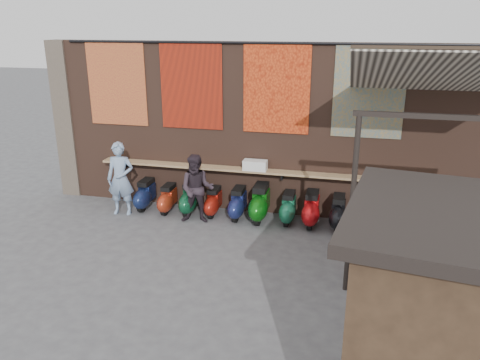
{
  "coord_description": "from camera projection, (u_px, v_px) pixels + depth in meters",
  "views": [
    {
      "loc": [
        2.0,
        -7.93,
        4.39
      ],
      "look_at": [
        -0.22,
        1.2,
        1.23
      ],
      "focal_mm": 35.0,
      "sensor_mm": 36.0,
      "label": 1
    }
  ],
  "objects": [
    {
      "name": "awning_canvas",
      "position": [
        445.0,
        74.0,
        8.06
      ],
      "size": [
        3.2,
        3.28,
        0.97
      ],
      "primitive_type": "cube",
      "rotation": [
        -0.28,
        0.0,
        0.0
      ],
      "color": "beige",
      "rests_on": "brick_wall"
    },
    {
      "name": "scooter_stool_9",
      "position": [
        365.0,
        216.0,
        10.31
      ],
      "size": [
        0.32,
        0.72,
        0.68
      ],
      "primitive_type": null,
      "color": "#0D1893",
      "rests_on": "ground"
    },
    {
      "name": "scooter_stool_2",
      "position": [
        191.0,
        198.0,
        11.26
      ],
      "size": [
        0.36,
        0.81,
        0.77
      ],
      "primitive_type": null,
      "color": "#0D4426",
      "rests_on": "ground"
    },
    {
      "name": "scooter_stool_8",
      "position": [
        338.0,
        213.0,
        10.42
      ],
      "size": [
        0.35,
        0.79,
        0.75
      ],
      "primitive_type": null,
      "color": "black",
      "rests_on": "ground"
    },
    {
      "name": "tapestry_orange",
      "position": [
        276.0,
        89.0,
        10.41
      ],
      "size": [
        1.5,
        0.02,
        2.0
      ],
      "primitive_type": "cube",
      "color": "#E54F1C",
      "rests_on": "brick_wall"
    },
    {
      "name": "scooter_stool_6",
      "position": [
        288.0,
        208.0,
        10.73
      ],
      "size": [
        0.34,
        0.75,
        0.71
      ],
      "primitive_type": null,
      "color": "#175D40",
      "rests_on": "ground"
    },
    {
      "name": "diner_right",
      "position": [
        197.0,
        189.0,
        10.63
      ],
      "size": [
        0.87,
        0.73,
        1.61
      ],
      "primitive_type": "imported",
      "rotation": [
        0.0,
        0.0,
        0.17
      ],
      "color": "#2D232B",
      "rests_on": "ground"
    },
    {
      "name": "brick_wall",
      "position": [
        264.0,
        130.0,
        11.0
      ],
      "size": [
        10.0,
        0.4,
        4.0
      ],
      "primitive_type": "cube",
      "color": "brown",
      "rests_on": "ground"
    },
    {
      "name": "awning_ledger",
      "position": [
        435.0,
        46.0,
        9.4
      ],
      "size": [
        3.3,
        0.08,
        0.12
      ],
      "primitive_type": "cube",
      "color": "#33261C",
      "rests_on": "brick_wall"
    },
    {
      "name": "scooter_stool_5",
      "position": [
        260.0,
        203.0,
        10.83
      ],
      "size": [
        0.4,
        0.89,
        0.85
      ],
      "primitive_type": null,
      "color": "#0C550E",
      "rests_on": "ground"
    },
    {
      "name": "shopper_navy",
      "position": [
        430.0,
        258.0,
        7.63
      ],
      "size": [
        0.94,
        0.58,
        1.5
      ],
      "primitive_type": "imported",
      "rotation": [
        0.0,
        0.0,
        3.4
      ],
      "color": "black",
      "rests_on": "ground"
    },
    {
      "name": "pier_left",
      "position": [
        68.0,
        120.0,
        12.17
      ],
      "size": [
        0.5,
        0.5,
        4.0
      ],
      "primitive_type": "cube",
      "color": "#4C4238",
      "rests_on": "ground"
    },
    {
      "name": "awning_header",
      "position": [
        458.0,
        117.0,
        6.83
      ],
      "size": [
        3.0,
        0.08,
        0.08
      ],
      "primitive_type": "cube",
      "color": "black",
      "rests_on": "awning_post_left"
    },
    {
      "name": "tapestry_multi",
      "position": [
        369.0,
        92.0,
        9.96
      ],
      "size": [
        1.5,
        0.02,
        2.0
      ],
      "primitive_type": "cube",
      "color": "#245E85",
      "rests_on": "brick_wall"
    },
    {
      "name": "scooter_stool_3",
      "position": [
        214.0,
        202.0,
        11.16
      ],
      "size": [
        0.32,
        0.71,
        0.67
      ],
      "primitive_type": null,
      "color": "maroon",
      "rests_on": "ground"
    },
    {
      "name": "scooter_stool_4",
      "position": [
        238.0,
        204.0,
        10.98
      ],
      "size": [
        0.35,
        0.77,
        0.73
      ],
      "primitive_type": null,
      "color": "#171F51",
      "rests_on": "ground"
    },
    {
      "name": "tapestry_sun",
      "position": [
        191.0,
        86.0,
        10.86
      ],
      "size": [
        1.5,
        0.02,
        2.0
      ],
      "primitive_type": "cube",
      "color": "#F62E0E",
      "rests_on": "brick_wall"
    },
    {
      "name": "hang_rail",
      "position": [
        264.0,
        43.0,
        10.16
      ],
      "size": [
        9.5,
        0.06,
        0.06
      ],
      "primitive_type": "cylinder",
      "rotation": [
        0.0,
        1.57,
        0.0
      ],
      "color": "black",
      "rests_on": "brick_wall"
    },
    {
      "name": "shopper_tan",
      "position": [
        396.0,
        228.0,
        8.77
      ],
      "size": [
        0.82,
        0.87,
        1.5
      ],
      "primitive_type": "imported",
      "rotation": [
        0.0,
        0.0,
        0.94
      ],
      "color": "#785A4C",
      "rests_on": "ground"
    },
    {
      "name": "stall_shelf",
      "position": [
        475.0,
        335.0,
        5.37
      ],
      "size": [
        2.06,
        0.39,
        0.06
      ],
      "primitive_type": "cube",
      "rotation": [
        0.0,
        0.0,
        -0.14
      ],
      "color": "#473321",
      "rests_on": "market_stall"
    },
    {
      "name": "scooter_stool_0",
      "position": [
        145.0,
        195.0,
        11.55
      ],
      "size": [
        0.34,
        0.77,
        0.73
      ],
      "primitive_type": null,
      "color": "#121E45",
      "rests_on": "ground"
    },
    {
      "name": "scooter_stool_7",
      "position": [
        311.0,
        209.0,
        10.59
      ],
      "size": [
        0.37,
        0.82,
        0.78
      ],
      "primitive_type": null,
      "color": "#AD0D11",
      "rests_on": "ground"
    },
    {
      "name": "scooter_stool_1",
      "position": [
        168.0,
        199.0,
        11.35
      ],
      "size": [
        0.32,
        0.71,
        0.67
      ],
      "primitive_type": null,
      "color": "#A42E15",
      "rests_on": "ground"
    },
    {
      "name": "eating_counter",
      "position": [
        261.0,
        171.0,
        10.95
      ],
      "size": [
        8.0,
        0.32,
        0.05
      ],
      "primitive_type": "cube",
      "color": "#9E7A51",
      "rests_on": "brick_wall"
    },
    {
      "name": "shelf_box",
      "position": [
        255.0,
        165.0,
        10.9
      ],
      "size": [
        0.55,
        0.27,
        0.23
      ],
      "primitive_type": "cube",
      "color": "white",
      "rests_on": "eating_counter"
    },
    {
      "name": "awning_post_left",
      "position": [
        352.0,
        206.0,
        7.63
      ],
      "size": [
        0.09,
        0.09,
        3.1
      ],
      "primitive_type": "cylinder",
      "color": "black",
      "rests_on": "ground"
    },
    {
      "name": "ground",
      "position": [
        237.0,
        259.0,
        9.15
      ],
      "size": [
        70.0,
        70.0,
        0.0
      ],
      "primitive_type": "plane",
      "color": "#474749",
      "rests_on": "ground"
    },
    {
      "name": "tapestry_redgold",
      "position": [
        117.0,
        84.0,
        11.29
      ],
      "size": [
        1.5,
        0.02,
        2.0
      ],
      "primitive_type": "cube",
      "color": "maroon",
      "rests_on": "brick_wall"
    },
    {
      "name": "diner_left",
      "position": [
        121.0,
        179.0,
        11.09
      ],
      "size": [
        0.7,
        0.51,
        1.77
      ],
      "primitive_type": "imported",
      "rotation": [
        0.0,
        0.0,
        0.15
      ],
      "color": "#809ABA",
      "rests_on": "ground"
    }
  ]
}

